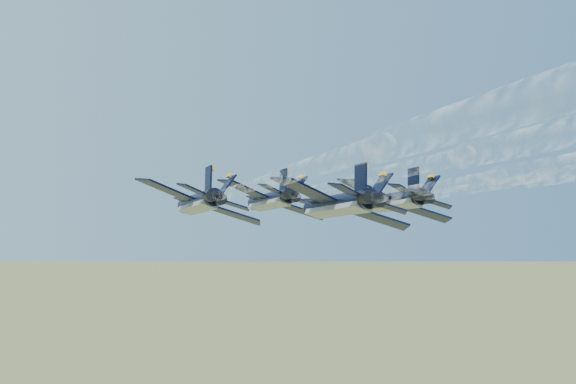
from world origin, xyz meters
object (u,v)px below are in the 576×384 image
jet_lead (270,200)px  jet_slot (337,204)px  jet_right (390,201)px  jet_left (198,202)px

jet_lead → jet_slot: size_ratio=1.00×
jet_right → jet_left: bearing=178.4°
jet_left → jet_right: (21.45, -5.79, 0.00)m
jet_left → jet_right: bearing=-1.6°
jet_lead → jet_left: 15.30m
jet_slot → jet_left: bearing=128.4°
jet_lead → jet_left: (-13.27, -7.62, 0.00)m
jet_slot → jet_lead: bearing=88.8°
jet_left → jet_slot: bearing=-51.6°
jet_left → jet_slot: 17.13m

